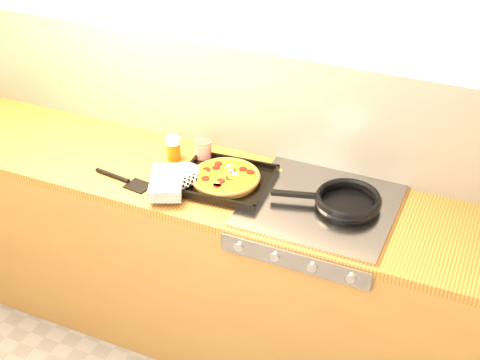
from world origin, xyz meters
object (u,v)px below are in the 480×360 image
at_px(tomato_can, 203,151).
at_px(juice_glass, 173,148).
at_px(pizza_on_tray, 210,178).
at_px(frying_pan, 346,201).

bearing_deg(tomato_can, juice_glass, -165.55).
bearing_deg(pizza_on_tray, frying_pan, 7.59).
bearing_deg(juice_glass, pizza_on_tray, -28.94).
distance_m(frying_pan, juice_glass, 0.83).
height_order(pizza_on_tray, tomato_can, tomato_can).
bearing_deg(juice_glass, frying_pan, -4.26).
relative_size(tomato_can, juice_glass, 0.97).
bearing_deg(tomato_can, pizza_on_tray, -55.86).
relative_size(frying_pan, juice_glass, 4.26).
relative_size(pizza_on_tray, juice_glass, 4.60).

